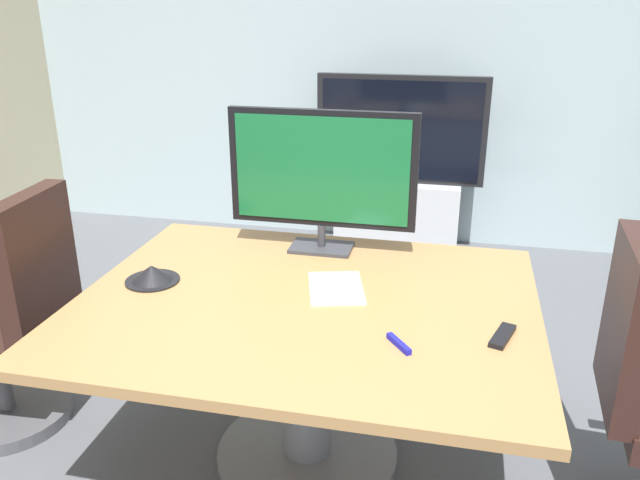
# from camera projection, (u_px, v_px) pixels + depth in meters

# --- Properties ---
(ground_plane) EXTENTS (6.87, 6.87, 0.00)m
(ground_plane) POSITION_uv_depth(u_px,v_px,m) (303.00, 478.00, 2.58)
(ground_plane) COLOR #515459
(wall_back_glass_partition) EXTENTS (5.87, 0.10, 2.79)m
(wall_back_glass_partition) POSITION_uv_depth(u_px,v_px,m) (396.00, 56.00, 4.71)
(wall_back_glass_partition) COLOR #9EB2B7
(wall_back_glass_partition) RESTS_ON ground
(conference_table) EXTENTS (1.75, 1.39, 0.73)m
(conference_table) POSITION_uv_depth(u_px,v_px,m) (306.00, 339.00, 2.52)
(conference_table) COLOR olive
(conference_table) RESTS_ON ground
(office_chair_left) EXTENTS (0.61, 0.59, 1.09)m
(office_chair_left) POSITION_uv_depth(u_px,v_px,m) (12.00, 333.00, 2.77)
(office_chair_left) COLOR #4C4C51
(office_chair_left) RESTS_ON ground
(tv_monitor) EXTENTS (0.84, 0.18, 0.64)m
(tv_monitor) POSITION_uv_depth(u_px,v_px,m) (322.00, 173.00, 2.81)
(tv_monitor) COLOR #333338
(tv_monitor) RESTS_ON conference_table
(wall_display_unit) EXTENTS (1.20, 0.36, 1.31)m
(wall_display_unit) POSITION_uv_depth(u_px,v_px,m) (398.00, 195.00, 4.71)
(wall_display_unit) COLOR #B7BABC
(wall_display_unit) RESTS_ON ground
(conference_phone) EXTENTS (0.22, 0.22, 0.07)m
(conference_phone) POSITION_uv_depth(u_px,v_px,m) (152.00, 274.00, 2.59)
(conference_phone) COLOR black
(conference_phone) RESTS_ON conference_table
(remote_control) EXTENTS (0.10, 0.18, 0.02)m
(remote_control) POSITION_uv_depth(u_px,v_px,m) (502.00, 336.00, 2.17)
(remote_control) COLOR black
(remote_control) RESTS_ON conference_table
(whiteboard_marker) EXTENTS (0.09, 0.12, 0.02)m
(whiteboard_marker) POSITION_uv_depth(u_px,v_px,m) (399.00, 344.00, 2.12)
(whiteboard_marker) COLOR #1919A5
(whiteboard_marker) RESTS_ON conference_table
(paper_notepad) EXTENTS (0.28, 0.34, 0.01)m
(paper_notepad) POSITION_uv_depth(u_px,v_px,m) (336.00, 288.00, 2.54)
(paper_notepad) COLOR white
(paper_notepad) RESTS_ON conference_table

